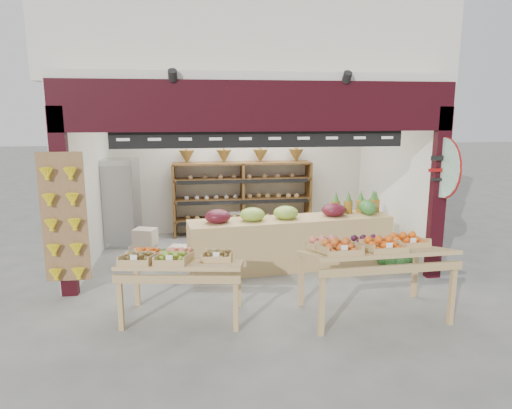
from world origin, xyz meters
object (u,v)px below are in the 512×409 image
(display_table_right, at_px, (369,249))
(watermelon_pile, at_px, (395,255))
(refrigerator, at_px, (120,202))
(mid_counter, at_px, (290,241))
(cardboard_stack, at_px, (158,251))
(display_table_left, at_px, (174,261))
(back_shelving, at_px, (242,184))

(display_table_right, bearing_deg, watermelon_pile, 55.80)
(display_table_right, relative_size, watermelon_pile, 2.68)
(refrigerator, bearing_deg, display_table_right, -39.99)
(mid_counter, height_order, display_table_right, display_table_right)
(display_table_right, bearing_deg, cardboard_stack, 140.01)
(cardboard_stack, height_order, display_table_left, display_table_left)
(display_table_right, xyz_separation_m, watermelon_pile, (1.19, 1.76, -0.69))
(display_table_left, height_order, watermelon_pile, display_table_left)
(mid_counter, xyz_separation_m, watermelon_pile, (1.79, -0.15, -0.28))
(cardboard_stack, height_order, watermelon_pile, cardboard_stack)
(refrigerator, height_order, display_table_left, refrigerator)
(cardboard_stack, xyz_separation_m, display_table_left, (0.39, -2.13, 0.51))
(display_table_right, bearing_deg, display_table_left, 174.33)
(back_shelving, height_order, display_table_left, back_shelving)
(refrigerator, relative_size, display_table_left, 1.06)
(refrigerator, xyz_separation_m, display_table_left, (1.18, -3.45, -0.11))
(back_shelving, relative_size, cardboard_stack, 2.76)
(display_table_left, bearing_deg, cardboard_stack, 100.42)
(mid_counter, xyz_separation_m, display_table_right, (0.60, -1.90, 0.41))
(back_shelving, relative_size, watermelon_pile, 4.30)
(display_table_right, bearing_deg, mid_counter, 107.50)
(refrigerator, height_order, cardboard_stack, refrigerator)
(refrigerator, distance_m, display_table_left, 3.65)
(refrigerator, relative_size, cardboard_stack, 1.60)
(display_table_left, relative_size, watermelon_pile, 2.36)
(back_shelving, height_order, watermelon_pile, back_shelving)
(refrigerator, xyz_separation_m, cardboard_stack, (0.79, -1.33, -0.62))
(back_shelving, distance_m, mid_counter, 2.43)
(cardboard_stack, bearing_deg, display_table_left, -79.58)
(display_table_left, bearing_deg, refrigerator, 108.84)
(back_shelving, height_order, refrigerator, back_shelving)
(display_table_right, distance_m, watermelon_pile, 2.23)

